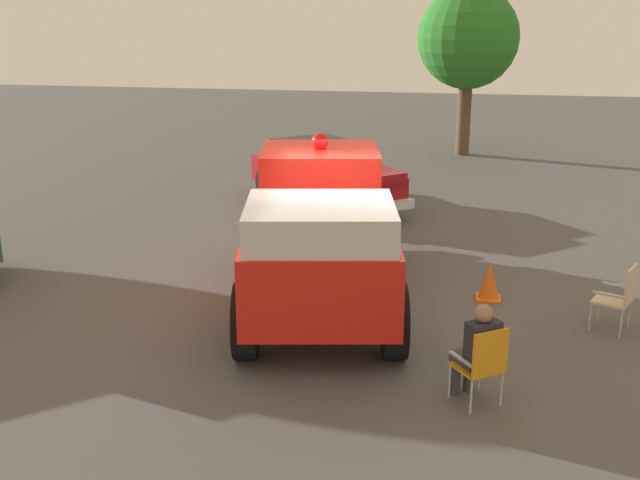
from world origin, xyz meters
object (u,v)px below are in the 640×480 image
(vintage_fire_truck, at_px, (320,231))
(traffic_cone, at_px, (489,281))
(spectator_seated, at_px, (477,349))
(lawn_chair_near_truck, at_px, (483,361))
(classic_hot_rod, at_px, (325,174))
(lawn_chair_by_car, at_px, (621,294))
(oak_tree_right, at_px, (468,39))

(vintage_fire_truck, height_order, traffic_cone, vintage_fire_truck)
(spectator_seated, relative_size, traffic_cone, 2.03)
(lawn_chair_near_truck, bearing_deg, classic_hot_rod, -69.45)
(vintage_fire_truck, bearing_deg, lawn_chair_by_car, 175.19)
(oak_tree_right, bearing_deg, spectator_seated, 90.48)
(lawn_chair_by_car, xyz_separation_m, oak_tree_right, (2.24, -13.42, 2.93))
(vintage_fire_truck, bearing_deg, traffic_cone, -167.35)
(vintage_fire_truck, distance_m, classic_hot_rod, 6.20)
(lawn_chair_near_truck, bearing_deg, oak_tree_right, -89.25)
(lawn_chair_near_truck, height_order, spectator_seated, spectator_seated)
(lawn_chair_near_truck, distance_m, lawn_chair_by_car, 3.28)
(lawn_chair_near_truck, xyz_separation_m, traffic_cone, (-0.21, -3.56, -0.28))
(lawn_chair_by_car, bearing_deg, vintage_fire_truck, -4.81)
(traffic_cone, bearing_deg, lawn_chair_near_truck, 86.70)
(lawn_chair_near_truck, height_order, traffic_cone, lawn_chair_near_truck)
(lawn_chair_near_truck, xyz_separation_m, spectator_seated, (0.08, -0.11, 0.11))
(lawn_chair_by_car, relative_size, spectator_seated, 0.79)
(oak_tree_right, distance_m, traffic_cone, 12.86)
(vintage_fire_truck, xyz_separation_m, lawn_chair_by_car, (-4.50, 0.38, -0.61))
(traffic_cone, bearing_deg, classic_hot_rod, -56.80)
(vintage_fire_truck, distance_m, traffic_cone, 2.88)
(vintage_fire_truck, relative_size, classic_hot_rod, 1.38)
(classic_hot_rod, xyz_separation_m, lawn_chair_by_car, (-5.43, 6.49, -0.16))
(classic_hot_rod, distance_m, traffic_cone, 6.61)
(lawn_chair_by_car, bearing_deg, oak_tree_right, -80.54)
(classic_hot_rod, distance_m, lawn_chair_by_car, 8.47)
(lawn_chair_by_car, height_order, spectator_seated, spectator_seated)
(lawn_chair_by_car, xyz_separation_m, spectator_seated, (2.10, 2.48, 0.11))
(lawn_chair_near_truck, xyz_separation_m, lawn_chair_by_car, (-2.03, -2.59, 0.00))
(lawn_chair_by_car, relative_size, oak_tree_right, 0.20)
(vintage_fire_truck, xyz_separation_m, classic_hot_rod, (0.93, -6.12, -0.45))
(vintage_fire_truck, height_order, lawn_chair_by_car, vintage_fire_truck)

